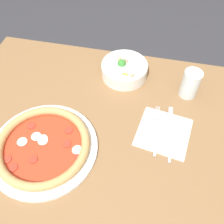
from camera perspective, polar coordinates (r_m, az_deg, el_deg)
ground_plane at (r=1.52m, az=-0.31°, el=-20.28°), size 8.00×8.00×0.00m
dining_table at (r=0.92m, az=-0.49°, el=-8.42°), size 1.12×0.77×0.77m
pizza at (r=0.79m, az=-15.45°, el=-7.52°), size 0.33×0.33×0.04m
bowl at (r=0.95m, az=2.61°, el=9.84°), size 0.17×0.17×0.07m
napkin at (r=0.82m, az=11.69°, el=-4.56°), size 0.18×0.18×0.00m
fork at (r=0.82m, az=10.05°, el=-4.25°), size 0.02×0.20×0.00m
knife at (r=0.82m, az=13.11°, el=-5.19°), size 0.02×0.21×0.01m
glass at (r=0.91m, az=17.46°, el=6.17°), size 0.06×0.06×0.10m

